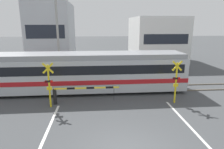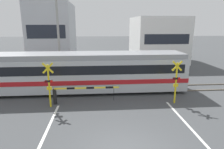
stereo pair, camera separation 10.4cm
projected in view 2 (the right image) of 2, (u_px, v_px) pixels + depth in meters
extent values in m
cube|color=#6B6051|center=(111.00, 93.00, 15.08)|extent=(50.00, 0.10, 0.08)
cube|color=#6B6051|center=(110.00, 87.00, 16.47)|extent=(50.00, 0.10, 0.08)
cube|color=white|center=(39.00, 149.00, 8.34)|extent=(0.14, 9.17, 0.01)
cube|color=white|center=(202.00, 141.00, 8.87)|extent=(0.14, 9.17, 0.01)
cube|color=#B7BCC1|center=(70.00, 73.00, 15.20)|extent=(17.41, 2.85, 2.37)
cube|color=gray|center=(69.00, 56.00, 14.87)|extent=(17.24, 2.50, 0.36)
cube|color=red|center=(70.00, 78.00, 15.29)|extent=(17.43, 2.90, 0.32)
cube|color=black|center=(70.00, 67.00, 15.07)|extent=(16.72, 2.89, 0.64)
cylinder|color=black|center=(3.00, 85.00, 15.74)|extent=(0.76, 0.12, 0.76)
cylinder|color=black|center=(141.00, 88.00, 15.17)|extent=(0.76, 0.12, 0.76)
cylinder|color=black|center=(137.00, 82.00, 16.56)|extent=(0.76, 0.12, 0.76)
cube|color=black|center=(55.00, 97.00, 12.92)|extent=(0.20, 0.20, 1.00)
cube|color=yellow|center=(87.00, 88.00, 12.94)|extent=(4.17, 0.09, 0.09)
cube|color=black|center=(71.00, 88.00, 12.86)|extent=(0.50, 0.10, 0.10)
cube|color=black|center=(90.00, 88.00, 12.96)|extent=(0.50, 0.10, 0.10)
cube|color=black|center=(109.00, 87.00, 13.05)|extent=(0.50, 0.10, 0.10)
cylinder|color=black|center=(114.00, 94.00, 13.19)|extent=(0.02, 0.02, 0.83)
cube|color=black|center=(149.00, 74.00, 18.64)|extent=(0.20, 0.20, 1.00)
cube|color=yellow|center=(127.00, 69.00, 18.35)|extent=(4.17, 0.09, 0.09)
cube|color=black|center=(138.00, 69.00, 18.43)|extent=(0.50, 0.10, 0.10)
cube|color=black|center=(125.00, 69.00, 18.34)|extent=(0.50, 0.10, 0.10)
cube|color=black|center=(111.00, 69.00, 18.24)|extent=(0.50, 0.10, 0.10)
cylinder|color=black|center=(108.00, 74.00, 18.33)|extent=(0.02, 0.02, 0.83)
cylinder|color=yellow|center=(49.00, 86.00, 12.28)|extent=(0.11, 0.11, 2.71)
cube|color=yellow|center=(48.00, 68.00, 12.00)|extent=(0.68, 0.04, 0.68)
cube|color=yellow|center=(48.00, 68.00, 12.00)|extent=(0.68, 0.04, 0.68)
cube|color=black|center=(49.00, 81.00, 12.20)|extent=(0.44, 0.12, 0.12)
cylinder|color=#4C0C0C|center=(46.00, 81.00, 12.11)|extent=(0.15, 0.03, 0.15)
cylinder|color=red|center=(51.00, 81.00, 12.14)|extent=(0.15, 0.03, 0.15)
cube|color=yellow|center=(49.00, 88.00, 12.29)|extent=(0.32, 0.03, 0.20)
cylinder|color=yellow|center=(176.00, 83.00, 12.89)|extent=(0.11, 0.11, 2.71)
cube|color=yellow|center=(177.00, 66.00, 12.61)|extent=(0.68, 0.04, 0.68)
cube|color=yellow|center=(177.00, 66.00, 12.61)|extent=(0.68, 0.04, 0.68)
cube|color=black|center=(176.00, 78.00, 12.81)|extent=(0.44, 0.12, 0.12)
cylinder|color=#4C0C0C|center=(174.00, 79.00, 12.72)|extent=(0.15, 0.03, 0.15)
cylinder|color=red|center=(179.00, 79.00, 12.75)|extent=(0.15, 0.03, 0.15)
cube|color=yellow|center=(176.00, 85.00, 12.90)|extent=(0.32, 0.03, 0.20)
cylinder|color=brown|center=(102.00, 68.00, 22.10)|extent=(0.13, 0.13, 0.75)
cylinder|color=brown|center=(103.00, 68.00, 22.11)|extent=(0.13, 0.13, 0.75)
cube|color=maroon|center=(102.00, 62.00, 21.94)|extent=(0.38, 0.22, 0.60)
sphere|color=tan|center=(102.00, 58.00, 21.84)|extent=(0.20, 0.20, 0.20)
cube|color=#B2B7BC|center=(53.00, 34.00, 26.71)|extent=(5.21, 7.94, 7.68)
cube|color=#1E232D|center=(46.00, 32.00, 22.77)|extent=(4.38, 0.03, 1.54)
cube|color=white|center=(157.00, 39.00, 27.99)|extent=(6.59, 7.94, 6.01)
cube|color=#1E232D|center=(167.00, 39.00, 24.07)|extent=(5.54, 0.03, 1.20)
cylinder|color=gray|center=(59.00, 39.00, 19.63)|extent=(0.22, 0.22, 7.34)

